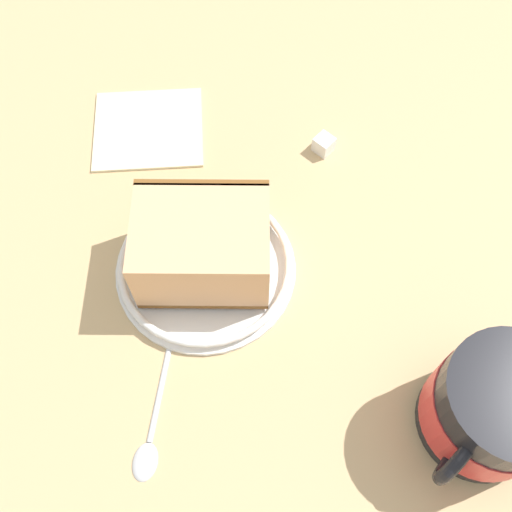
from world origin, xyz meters
TOP-DOWN VIEW (x-y plane):
  - ground_plane at (0.00, 0.00)cm, footprint 150.12×150.12cm
  - small_plate at (-10.82, -0.21)cm, footprint 16.37×16.37cm
  - cake_slice at (-10.86, 0.06)cm, footprint 12.53×10.56cm
  - tea_mug at (13.18, -10.12)cm, footprint 9.70×11.12cm
  - teaspoon at (-12.33, -15.45)cm, footprint 2.06×11.63cm
  - folded_napkin at (-19.93, 15.14)cm, footprint 13.19×12.53cm
  - sugar_cube at (-1.69, 15.35)cm, footprint 2.43×2.43cm

SIDE VIEW (x-z plane):
  - ground_plane at x=0.00cm, z-range -2.19..0.00cm
  - folded_napkin at x=-19.93cm, z-range 0.00..0.60cm
  - teaspoon at x=-12.33cm, z-range -0.05..0.75cm
  - small_plate at x=-10.82cm, z-range -0.02..1.61cm
  - sugar_cube at x=-1.69cm, z-range 0.00..1.75cm
  - tea_mug at x=13.18cm, z-range -0.21..8.82cm
  - cake_slice at x=-10.86cm, z-range 0.96..7.85cm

